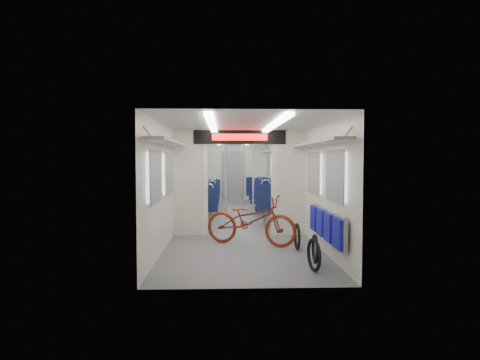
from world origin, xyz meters
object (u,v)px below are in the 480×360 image
Objects in this scene: stanchion_far_left at (222,176)px; bicycle at (251,220)px; stanchion_far_right at (243,176)px; seat_bay_far_left at (207,193)px; flip_bench at (326,225)px; seat_bay_far_right at (261,192)px; seat_bay_near_left at (202,201)px; seat_bay_near_right at (270,199)px; bike_hoop_b at (315,250)px; bike_hoop_a at (314,256)px; stanchion_near_left at (226,181)px; bike_hoop_c at (297,238)px; stanchion_near_right at (253,181)px.

bicycle is at bearing -83.51° from stanchion_far_left.
stanchion_far_right is at bearing -26.35° from stanchion_far_left.
flip_bench is at bearing -73.21° from seat_bay_far_left.
seat_bay_far_left is at bearing -174.18° from seat_bay_far_right.
seat_bay_far_right is (1.87, 3.14, 0.03)m from seat_bay_near_left.
seat_bay_near_left is at bearing -176.22° from seat_bay_near_right.
bike_hoop_b is at bearing -87.98° from seat_bay_near_right.
seat_bay_near_right reaches higher than flip_bench.
bike_hoop_b is (0.94, -1.53, -0.27)m from bicycle.
flip_bench reaches higher than bike_hoop_a.
stanchion_near_left is at bearing 112.95° from bike_hoop_b.
seat_bay_far_right is (-0.07, 6.99, 0.33)m from bike_hoop_c.
bicycle is at bearing -75.20° from stanchion_near_left.
stanchion_near_right is at bearing 108.25° from flip_bench.
bike_hoop_a is 5.74m from seat_bay_near_left.
stanchion_near_right is (-0.65, 3.83, 0.92)m from bike_hoop_a.
seat_bay_far_left reaches higher than bicycle.
bike_hoop_c is 2.55m from stanchion_near_right.
stanchion_far_left and stanchion_far_right have the same top height.
seat_bay_near_right is at bearing 53.46° from stanchion_near_left.
seat_bay_near_left is at bearing 112.21° from stanchion_near_left.
stanchion_near_left is at bearing 118.21° from flip_bench.
stanchion_far_right reaches higher than bike_hoop_b.
stanchion_near_right reaches higher than bike_hoop_b.
seat_bay_near_right is 1.01× the size of stanchion_far_right.
seat_bay_near_right is 1.67m from stanchion_far_right.
stanchion_far_left is at bearing 105.29° from flip_bench.
seat_bay_near_left is (-2.29, 4.64, -0.05)m from flip_bench.
seat_bay_far_right reaches higher than seat_bay_near_left.
bicycle is 1.00m from bike_hoop_c.
seat_bay_far_left is at bearing 123.48° from seat_bay_near_right.
bicycle is 1.99m from stanchion_near_left.
flip_bench is at bearing 64.34° from bike_hoop_a.
seat_bay_near_right is at bearing 92.02° from bike_hoop_b.
seat_bay_near_left is 0.85× the size of stanchion_far_left.
flip_bench is at bearing -86.92° from seat_bay_far_right.
seat_bay_near_left is at bearing 129.14° from stanchion_near_right.
stanchion_near_left is 1.00× the size of stanchion_far_right.
bike_hoop_b is 0.25× the size of seat_bay_far_left.
seat_bay_near_right reaches higher than seat_bay_near_left.
stanchion_near_right is (0.17, 1.79, 0.66)m from bicycle.
seat_bay_far_right is 1.86m from stanchion_far_right.
seat_bay_far_left is at bearing 102.98° from bike_hoop_a.
bicycle is 1.82m from bike_hoop_b.
bike_hoop_a is at bearing -79.01° from stanchion_far_left.
bike_hoop_a is 0.23× the size of seat_bay_far_right.
seat_bay_far_right is at bearing 93.08° from flip_bench.
seat_bay_far_left is 1.37m from stanchion_far_left.
bike_hoop_a reaches higher than bike_hoop_c.
stanchion_near_right and stanchion_far_right have the same top height.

